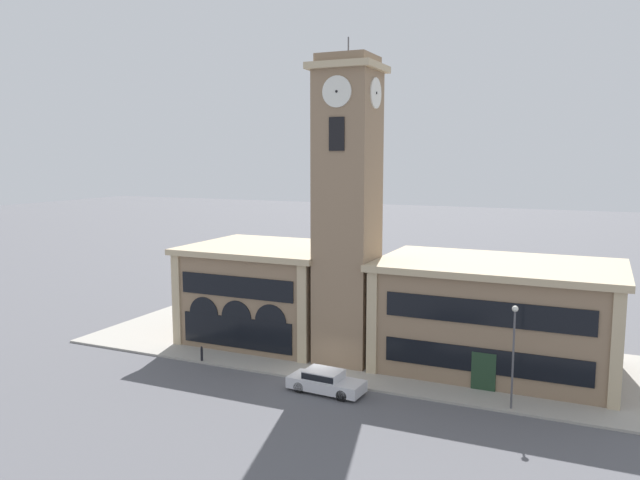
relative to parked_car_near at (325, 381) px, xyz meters
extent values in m
plane|color=#56565B|center=(-1.00, 1.29, -0.74)|extent=(300.00, 300.00, 0.00)
cube|color=#A39E93|center=(-1.00, 8.49, -0.67)|extent=(43.42, 14.40, 0.15)
cube|color=#897056|center=(-1.00, 6.04, 9.43)|extent=(3.87, 3.87, 20.33)
cube|color=tan|center=(-1.00, 6.04, 19.82)|extent=(4.57, 4.57, 0.45)
cube|color=#897056|center=(-1.00, 6.04, 20.34)|extent=(3.56, 3.56, 0.60)
cylinder|color=#4C4C51|center=(-1.00, 6.04, 21.24)|extent=(0.10, 0.10, 1.20)
cylinder|color=silver|center=(-1.00, 4.05, 18.07)|extent=(2.05, 0.10, 2.05)
cylinder|color=black|center=(-1.00, 3.98, 18.07)|extent=(0.16, 0.04, 0.16)
cylinder|color=silver|center=(0.98, 6.04, 18.07)|extent=(0.10, 2.05, 2.05)
cylinder|color=black|center=(1.05, 6.04, 18.07)|extent=(0.04, 0.16, 0.16)
cube|color=black|center=(-1.00, 4.06, 15.34)|extent=(1.08, 0.10, 2.20)
cube|color=#897056|center=(-8.97, 8.90, 2.84)|extent=(11.47, 9.58, 7.16)
cube|color=tan|center=(-8.97, 8.90, 6.64)|extent=(12.17, 10.28, 0.45)
cube|color=tan|center=(-14.35, 4.04, 2.84)|extent=(0.70, 0.16, 7.16)
cube|color=tan|center=(-3.58, 4.04, 2.84)|extent=(0.70, 0.16, 7.16)
cube|color=black|center=(-8.97, 4.06, 4.41)|extent=(9.40, 0.10, 1.57)
cube|color=black|center=(-8.97, 4.06, 0.98)|extent=(9.18, 0.10, 2.29)
cylinder|color=black|center=(-11.84, 4.05, 2.12)|extent=(2.52, 0.06, 2.52)
cylinder|color=black|center=(-8.97, 4.05, 2.12)|extent=(2.52, 0.06, 2.52)
cylinder|color=black|center=(-6.10, 4.05, 2.12)|extent=(2.52, 0.06, 2.52)
cube|color=#897056|center=(8.97, 8.90, 2.79)|extent=(15.48, 9.58, 7.05)
cube|color=tan|center=(8.97, 8.90, 6.54)|extent=(16.18, 10.28, 0.45)
cube|color=tan|center=(1.58, 4.04, 2.79)|extent=(0.70, 0.16, 7.05)
cube|color=tan|center=(16.36, 4.04, 2.79)|extent=(0.70, 0.16, 7.05)
cube|color=black|center=(8.97, 4.06, 4.34)|extent=(12.69, 0.10, 1.55)
cube|color=#1E3823|center=(8.97, 4.05, 0.53)|extent=(1.50, 0.12, 2.54)
cube|color=black|center=(8.97, 4.06, 1.29)|extent=(12.69, 0.10, 1.58)
cube|color=silver|center=(0.06, 0.00, -0.20)|extent=(4.89, 2.19, 0.70)
cube|color=silver|center=(-0.13, 0.01, 0.41)|extent=(2.39, 1.85, 0.51)
cube|color=black|center=(-0.13, 0.01, 0.41)|extent=(2.31, 1.88, 0.38)
cylinder|color=black|center=(1.60, 0.74, -0.39)|extent=(0.71, 0.26, 0.70)
cylinder|color=black|center=(1.49, -0.93, -0.39)|extent=(0.71, 0.26, 0.70)
cylinder|color=black|center=(-1.36, 0.92, -0.39)|extent=(0.71, 0.26, 0.70)
cylinder|color=black|center=(-1.47, -0.75, -0.39)|extent=(0.71, 0.26, 0.70)
cylinder|color=#4C4C51|center=(10.96, 1.81, 2.27)|extent=(0.12, 0.12, 5.72)
sphere|color=silver|center=(10.96, 1.81, 5.31)|extent=(0.36, 0.36, 0.36)
cylinder|color=black|center=(-10.32, 1.53, -0.14)|extent=(0.18, 0.18, 0.90)
sphere|color=black|center=(-10.32, 1.53, 0.39)|extent=(0.16, 0.16, 0.16)
camera|label=1|loc=(15.06, -34.15, 13.82)|focal=35.00mm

